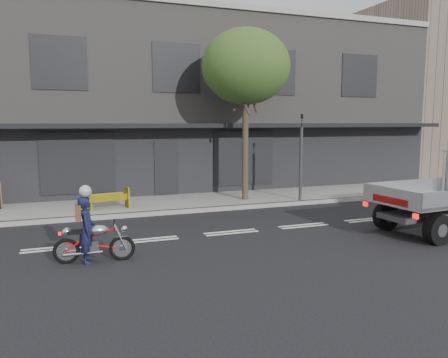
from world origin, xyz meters
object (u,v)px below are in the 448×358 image
motorcycle (94,241)px  construction_barrier (109,199)px  traffic_light_pole (301,162)px  rider (87,230)px  street_tree (246,67)px

motorcycle → construction_barrier: motorcycle is taller
traffic_light_pole → rider: (-8.25, -4.77, -0.89)m
construction_barrier → traffic_light_pole: bearing=-4.2°
street_tree → traffic_light_pole: (2.00, -0.85, -3.63)m
traffic_light_pole → motorcycle: 9.48m
street_tree → construction_barrier: bearing=-176.5°
rider → motorcycle: bearing=-82.0°
street_tree → construction_barrier: street_tree is taller
street_tree → motorcycle: 9.58m
street_tree → construction_barrier: (-5.26, -0.32, -4.74)m
construction_barrier → street_tree: bearing=3.5°
street_tree → motorcycle: size_ratio=3.70×
motorcycle → rider: 0.32m
traffic_light_pole → construction_barrier: 7.37m
traffic_light_pole → motorcycle: (-8.10, -4.77, -1.17)m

